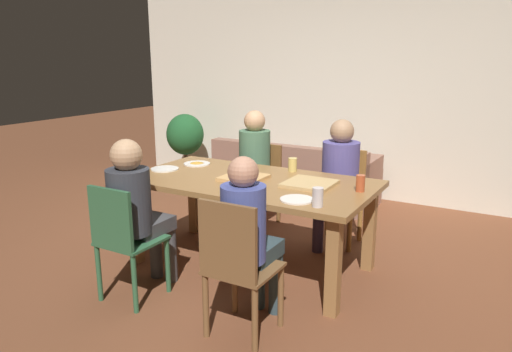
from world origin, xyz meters
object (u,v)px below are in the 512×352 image
Objects in this scene: plate_2 at (165,169)px; drinking_glass_3 at (242,186)px; person_0 at (249,231)px; drinking_glass_0 at (318,197)px; pizza_box_0 at (244,178)px; drinking_glass_1 at (293,165)px; plate_1 at (297,200)px; person_3 at (136,205)px; couch at (294,178)px; dining_table at (250,191)px; chair_3 at (123,237)px; chair_0 at (236,265)px; potted_plant at (185,139)px; chair_1 at (259,180)px; chair_2 at (342,194)px; plate_0 at (197,163)px; pizza_box_1 at (310,184)px; person_1 at (252,160)px; drinking_glass_2 at (360,183)px; person_2 at (338,173)px.

drinking_glass_3 reaches higher than plate_2.
drinking_glass_0 is at bearing 56.01° from person_0.
drinking_glass_1 reaches higher than pizza_box_0.
drinking_glass_3 is at bearing -177.68° from plate_1.
person_3 is 0.60× the size of couch.
chair_3 is at bearing -116.01° from dining_table.
drinking_glass_3 is (-0.34, 0.64, 0.31)m from chair_0.
potted_plant is (-2.28, 2.06, -0.06)m from dining_table.
chair_1 is 1.19m from plate_2.
chair_2 is at bearing 63.47° from chair_3.
chair_0 is 0.47× the size of couch.
plate_0 is at bearing 161.33° from dining_table.
dining_table is 5.41× the size of pizza_box_1.
plate_1 and plate_2 have the same top height.
potted_plant is (-2.76, 1.12, 0.14)m from chair_2.
drinking_glass_1 is (-0.30, 1.44, 0.32)m from chair_0.
potted_plant is at bearing 146.64° from drinking_glass_1.
dining_table is 2.26× the size of chair_2.
chair_2 is at bearing 3.88° from person_1.
couch is (0.23, 1.71, -0.50)m from plate_0.
person_0 is 0.52m from plate_1.
chair_2 is at bearing -4.31° from chair_1.
chair_1 is (-0.97, 2.02, -0.04)m from chair_0.
person_1 reaches higher than plate_0.
potted_plant is at bearing 137.89° from dining_table.
chair_1 is 8.13× the size of drinking_glass_3.
pizza_box_0 is at bearing -42.97° from potted_plant.
drinking_glass_3 is at bearing -148.53° from drinking_glass_2.
person_3 is (-0.97, -1.79, 0.23)m from chair_2.
chair_1 is 0.94× the size of chair_2.
drinking_glass_3 is at bearing 125.19° from person_0.
chair_0 is 0.97m from chair_3.
plate_1 is 0.21m from drinking_glass_0.
drinking_glass_3 is at bearing -16.36° from plate_2.
person_0 is 1.32× the size of chair_3.
drinking_glass_1 is 0.96× the size of drinking_glass_2.
plate_1 is 1.81× the size of drinking_glass_0.
potted_plant is at bearing 141.02° from drinking_glass_0.
plate_2 is (-1.34, 0.93, 0.27)m from chair_0.
chair_2 is 1.14m from pizza_box_0.
person_2 is at bearing 103.39° from drinking_glass_0.
chair_2 is (0.00, 1.79, -0.21)m from person_0.
plate_1 is (1.08, 0.50, 0.07)m from person_3.
person_1 is at bearing -176.12° from chair_2.
plate_0 is 2.38× the size of drinking_glass_3.
plate_1 is 0.12× the size of couch.
drinking_glass_2 is at bearing -31.50° from potted_plant.
plate_2 is at bearing 111.83° from chair_3.
chair_1 is 2.26× the size of pizza_box_1.
person_3 is 4.84× the size of plate_0.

